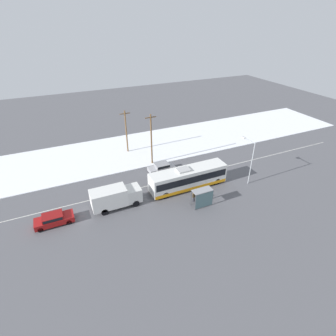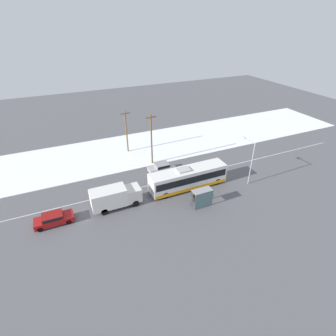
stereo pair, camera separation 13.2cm
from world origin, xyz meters
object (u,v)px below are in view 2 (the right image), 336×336
at_px(sedan_car, 162,167).
at_px(parked_car_near_truck, 54,219).
at_px(utility_pole_snowlot, 126,131).
at_px(bus_shelter, 203,196).
at_px(utility_pole_roadside, 151,139).
at_px(pedestrian_at_stop, 194,195).
at_px(streetlamp, 250,156).
at_px(city_bus, 188,178).
at_px(box_truck, 115,197).

xyz_separation_m(sedan_car, parked_car_near_truck, (-16.39, -5.93, 0.01)).
bearing_deg(utility_pole_snowlot, bus_shelter, -77.64).
relative_size(bus_shelter, utility_pole_roadside, 0.31).
xyz_separation_m(bus_shelter, utility_pole_snowlot, (-4.21, 19.23, 2.36)).
distance_m(pedestrian_at_stop, streetlamp, 10.05).
relative_size(sedan_car, parked_car_near_truck, 0.94).
height_order(city_bus, box_truck, city_bus).
height_order(city_bus, streetlamp, streetlamp).
bearing_deg(city_bus, pedestrian_at_stop, -104.43).
xyz_separation_m(sedan_car, bus_shelter, (1.34, -10.35, 0.92)).
relative_size(city_bus, box_truck, 1.78).
height_order(pedestrian_at_stop, bus_shelter, bus_shelter).
height_order(city_bus, utility_pole_snowlot, utility_pole_snowlot).
bearing_deg(utility_pole_roadside, bus_shelter, -82.36).
xyz_separation_m(city_bus, utility_pole_roadside, (-2.14, 8.66, 2.88)).
height_order(box_truck, utility_pole_roadside, utility_pole_roadside).
distance_m(sedan_car, parked_car_near_truck, 17.43).
height_order(sedan_car, utility_pole_snowlot, utility_pole_snowlot).
bearing_deg(box_truck, bus_shelter, -24.07).
bearing_deg(pedestrian_at_stop, city_bus, 75.57).
bearing_deg(bus_shelter, city_bus, 85.68).
relative_size(box_truck, streetlamp, 0.96).
relative_size(parked_car_near_truck, streetlamp, 0.67).
distance_m(parked_car_near_truck, pedestrian_at_stop, 17.51).
height_order(sedan_car, parked_car_near_truck, parked_car_near_truck).
height_order(parked_car_near_truck, utility_pole_roadside, utility_pole_roadside).
distance_m(city_bus, box_truck, 10.61).
relative_size(sedan_car, utility_pole_roadside, 0.49).
height_order(streetlamp, utility_pole_roadside, utility_pole_roadside).
distance_m(streetlamp, utility_pole_snowlot, 21.31).
height_order(parked_car_near_truck, pedestrian_at_stop, pedestrian_at_stop).
bearing_deg(city_bus, utility_pole_snowlot, 107.42).
relative_size(parked_car_near_truck, bus_shelter, 1.69).
distance_m(pedestrian_at_stop, utility_pole_snowlot, 18.51).
relative_size(streetlamp, utility_pole_roadside, 0.77).
bearing_deg(pedestrian_at_stop, utility_pole_roadside, 96.14).
xyz_separation_m(box_truck, pedestrian_at_stop, (9.75, -3.22, -0.59)).
height_order(pedestrian_at_stop, utility_pole_snowlot, utility_pole_snowlot).
relative_size(sedan_car, utility_pole_snowlot, 0.54).
relative_size(pedestrian_at_stop, bus_shelter, 0.61).
height_order(city_bus, bus_shelter, city_bus).
distance_m(city_bus, utility_pole_snowlot, 15.45).
bearing_deg(sedan_car, bus_shelter, 97.39).
bearing_deg(utility_pole_snowlot, pedestrian_at_stop, -78.27).
distance_m(bus_shelter, utility_pole_roadside, 13.74).
xyz_separation_m(sedan_car, utility_pole_snowlot, (-2.87, 8.88, 3.28)).
bearing_deg(parked_car_near_truck, box_truck, 1.24).
relative_size(city_bus, parked_car_near_truck, 2.55).
height_order(sedan_car, streetlamp, streetlamp).
distance_m(box_truck, streetlamp, 19.49).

